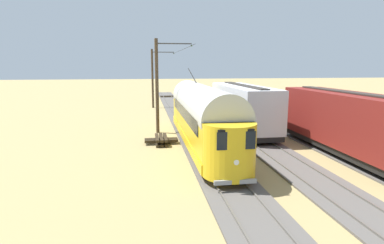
# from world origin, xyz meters

# --- Properties ---
(ground_plane) EXTENTS (220.00, 220.00, 0.00)m
(ground_plane) POSITION_xyz_m (0.00, 0.00, 0.00)
(ground_plane) COLOR #9E8956
(track_streetcar_siding) EXTENTS (2.80, 80.00, 0.18)m
(track_streetcar_siding) POSITION_xyz_m (-4.31, -0.31, 0.05)
(track_streetcar_siding) COLOR #56514C
(track_streetcar_siding) RESTS_ON ground
(track_adjacent_siding) EXTENTS (2.80, 80.00, 0.18)m
(track_adjacent_siding) POSITION_xyz_m (0.00, -0.31, 0.05)
(track_adjacent_siding) COLOR #56514C
(track_adjacent_siding) RESTS_ON ground
(track_third_siding) EXTENTS (2.80, 80.00, 0.18)m
(track_third_siding) POSITION_xyz_m (4.31, -0.31, 0.05)
(track_third_siding) COLOR #56514C
(track_third_siding) RESTS_ON ground
(vintage_streetcar) EXTENTS (2.65, 17.23, 5.22)m
(vintage_streetcar) POSITION_xyz_m (4.31, 4.16, 2.26)
(vintage_streetcar) COLOR gold
(vintage_streetcar) RESTS_ON ground
(boxcar_adjacent) EXTENTS (2.96, 11.06, 3.85)m
(boxcar_adjacent) POSITION_xyz_m (-0.00, 0.04, 2.16)
(boxcar_adjacent) COLOR silver
(boxcar_adjacent) RESTS_ON ground
(coach_far_siding) EXTENTS (2.96, 12.23, 3.85)m
(coach_far_siding) POSITION_xyz_m (-4.32, 8.12, 2.16)
(coach_far_siding) COLOR maroon
(coach_far_siding) RESTS_ON ground
(catenary_pole_foreground) EXTENTS (3.11, 0.28, 7.78)m
(catenary_pole_foreground) POSITION_xyz_m (7.12, -16.58, 4.07)
(catenary_pole_foreground) COLOR #423323
(catenary_pole_foreground) RESTS_ON ground
(catenary_pole_mid_near) EXTENTS (3.11, 0.28, 7.78)m
(catenary_pole_mid_near) POSITION_xyz_m (7.12, -0.56, 4.07)
(catenary_pole_mid_near) COLOR #423323
(catenary_pole_mid_near) RESTS_ON ground
(overhead_wire_run) EXTENTS (2.91, 20.03, 0.18)m
(overhead_wire_run) POSITION_xyz_m (4.44, -9.25, 7.24)
(overhead_wire_run) COLOR black
(overhead_wire_run) RESTS_ON ground
(switch_stand) EXTENTS (0.50, 0.30, 1.24)m
(switch_stand) POSITION_xyz_m (-5.88, -12.86, 0.70)
(switch_stand) COLOR black
(switch_stand) RESTS_ON ground
(spare_tie_stack) EXTENTS (2.40, 2.40, 0.54)m
(spare_tie_stack) POSITION_xyz_m (7.11, 3.30, 0.27)
(spare_tie_stack) COLOR #2D2316
(spare_tie_stack) RESTS_ON ground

